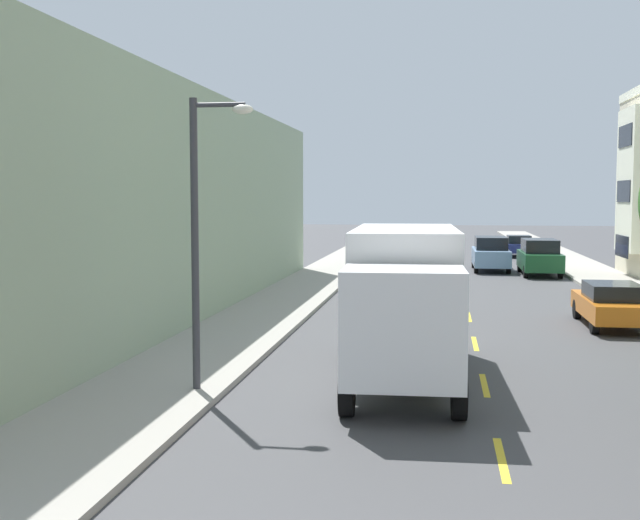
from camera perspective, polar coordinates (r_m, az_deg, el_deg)
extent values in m
plane|color=#424244|center=(35.83, 10.34, -2.16)|extent=(160.00, 160.00, 0.00)
cube|color=#A39E93|center=(34.37, -1.49, -2.26)|extent=(3.20, 120.00, 0.14)
cube|color=#A39E93|center=(34.79, 22.22, -2.52)|extent=(3.20, 120.00, 0.14)
cube|color=yellow|center=(13.30, 13.07, -13.92)|extent=(0.14, 2.20, 0.01)
cube|color=yellow|center=(18.10, 11.88, -8.89)|extent=(0.14, 2.20, 0.01)
cube|color=yellow|center=(22.98, 11.21, -5.98)|extent=(0.14, 2.20, 0.01)
cube|color=yellow|center=(27.91, 10.78, -4.09)|extent=(0.14, 2.20, 0.01)
cube|color=yellow|center=(32.86, 10.48, -2.77)|extent=(0.14, 2.20, 0.01)
cube|color=yellow|center=(37.82, 10.26, -1.80)|extent=(0.14, 2.20, 0.01)
cube|color=yellow|center=(42.79, 10.09, -1.05)|extent=(0.14, 2.20, 0.01)
cube|color=yellow|center=(47.77, 9.96, -0.46)|extent=(0.14, 2.20, 0.01)
cube|color=yellow|center=(52.75, 9.85, 0.02)|extent=(0.14, 2.20, 0.01)
cube|color=white|center=(42.78, 21.62, 5.42)|extent=(0.55, 3.71, 7.25)
cube|color=#1E232D|center=(42.79, 21.10, 0.95)|extent=(0.04, 2.82, 1.10)
cube|color=#1E232D|center=(42.71, 21.21, 4.68)|extent=(0.04, 2.82, 1.10)
cube|color=#1E232D|center=(42.82, 21.32, 8.41)|extent=(0.04, 2.82, 1.10)
cube|color=#99AD8E|center=(28.55, -17.65, 3.79)|extent=(10.00, 36.00, 7.77)
cylinder|color=#38383D|center=(16.61, -9.09, 1.07)|extent=(0.16, 0.16, 6.10)
cylinder|color=#38383D|center=(16.52, -7.37, 11.14)|extent=(1.10, 0.10, 0.10)
ellipsoid|color=silver|center=(16.38, -5.65, 10.86)|extent=(0.44, 0.28, 0.20)
cube|color=white|center=(18.98, 6.23, -1.89)|extent=(2.61, 5.96, 2.79)
cube|color=white|center=(14.96, 6.07, -4.80)|extent=(2.37, 1.98, 2.20)
cube|color=black|center=(14.00, 6.05, -3.45)|extent=(2.02, 0.15, 0.97)
cube|color=black|center=(22.04, 6.26, -5.24)|extent=(2.40, 0.25, 0.24)
cylinder|color=black|center=(15.23, 1.98, -9.53)|extent=(0.31, 0.97, 0.96)
cylinder|color=black|center=(15.21, 10.08, -9.63)|extent=(0.31, 0.97, 0.96)
cylinder|color=black|center=(20.97, 3.33, -5.60)|extent=(0.31, 0.97, 0.96)
cylinder|color=black|center=(20.95, 9.15, -5.66)|extent=(0.31, 0.97, 0.96)
cylinder|color=black|center=(19.89, 3.13, -6.16)|extent=(0.31, 0.97, 0.96)
cylinder|color=black|center=(19.87, 9.28, -6.23)|extent=(0.31, 0.97, 0.96)
cube|color=#194C28|center=(43.40, 15.68, -0.04)|extent=(1.96, 4.80, 0.90)
cube|color=black|center=(43.34, 15.70, 1.01)|extent=(1.72, 2.79, 0.70)
cylinder|color=black|center=(45.15, 16.51, -0.46)|extent=(0.22, 0.66, 0.66)
cylinder|color=black|center=(44.96, 14.33, -0.43)|extent=(0.22, 0.66, 0.66)
cylinder|color=black|center=(41.93, 17.10, -0.85)|extent=(0.22, 0.66, 0.66)
cylinder|color=black|center=(41.72, 14.75, -0.83)|extent=(0.22, 0.66, 0.66)
cube|color=navy|center=(56.52, 14.21, 0.90)|extent=(1.78, 4.02, 0.62)
cube|color=black|center=(56.01, 14.27, 1.47)|extent=(1.55, 1.70, 0.55)
cylinder|color=black|center=(57.97, 14.81, 0.67)|extent=(0.23, 0.66, 0.66)
cylinder|color=black|center=(57.81, 13.31, 0.69)|extent=(0.23, 0.66, 0.66)
cylinder|color=black|center=(55.28, 15.13, 0.48)|extent=(0.23, 0.66, 0.66)
cylinder|color=black|center=(55.11, 13.56, 0.50)|extent=(0.23, 0.66, 0.66)
cube|color=maroon|center=(58.67, 5.48, 1.15)|extent=(1.86, 4.53, 0.60)
cube|color=black|center=(58.87, 5.50, 1.69)|extent=(1.61, 2.18, 0.50)
cylinder|color=black|center=(57.21, 4.62, 0.76)|extent=(0.23, 0.66, 0.66)
cylinder|color=black|center=(57.14, 6.21, 0.74)|extent=(0.23, 0.66, 0.66)
cylinder|color=black|center=(60.26, 4.80, 0.96)|extent=(0.23, 0.66, 0.66)
cylinder|color=black|center=(60.19, 6.30, 0.94)|extent=(0.23, 0.66, 0.66)
cube|color=black|center=(47.06, 4.53, 0.29)|extent=(1.84, 4.52, 0.60)
cube|color=black|center=(47.25, 4.55, 0.97)|extent=(1.60, 2.17, 0.50)
cylinder|color=black|center=(45.62, 3.41, -0.22)|extent=(0.23, 0.66, 0.66)
cylinder|color=black|center=(45.52, 5.39, -0.25)|extent=(0.23, 0.66, 0.66)
cylinder|color=black|center=(48.66, 3.72, 0.08)|extent=(0.23, 0.66, 0.66)
cylinder|color=black|center=(48.57, 5.58, 0.06)|extent=(0.23, 0.66, 0.66)
cube|color=orange|center=(27.09, 20.41, -3.23)|extent=(1.81, 4.51, 0.60)
cube|color=black|center=(26.80, 20.54, -2.13)|extent=(1.59, 2.16, 0.50)
cylinder|color=black|center=(28.78, 21.31, -3.41)|extent=(0.22, 0.66, 0.66)
cylinder|color=black|center=(28.47, 18.20, -3.41)|extent=(0.22, 0.66, 0.66)
cylinder|color=black|center=(25.49, 19.35, -4.36)|extent=(0.22, 0.66, 0.66)
cube|color=#7A9EC6|center=(45.33, 12.31, 0.22)|extent=(1.95, 4.80, 0.90)
cube|color=black|center=(45.28, 12.33, 1.23)|extent=(1.72, 2.78, 0.70)
cylinder|color=black|center=(47.05, 13.23, -0.19)|extent=(0.22, 0.66, 0.66)
cylinder|color=black|center=(46.95, 11.12, -0.16)|extent=(0.22, 0.66, 0.66)
cylinder|color=black|center=(43.81, 13.56, -0.55)|extent=(0.22, 0.66, 0.66)
cylinder|color=black|center=(43.70, 11.30, -0.52)|extent=(0.22, 0.66, 0.66)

